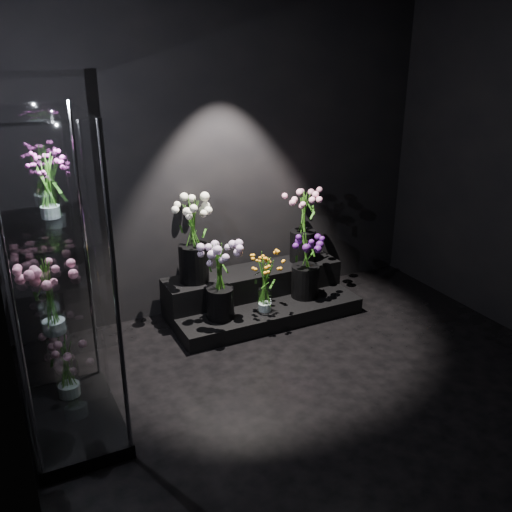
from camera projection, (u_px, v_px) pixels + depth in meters
floor at (345, 412)px, 3.95m from camera, size 4.00×4.00×0.00m
wall_back at (226, 159)px, 5.11m from camera, size 4.00×0.00×4.00m
display_riser at (258, 296)px, 5.34m from camera, size 1.71×0.76×0.38m
display_case at (56, 286)px, 3.42m from camera, size 0.56×0.94×2.07m
bouquet_orange_bells at (265, 281)px, 4.98m from camera, size 0.28×0.28×0.57m
bouquet_lilac at (220, 276)px, 4.82m from camera, size 0.44×0.44×0.69m
bouquet_purple at (306, 262)px, 5.24m from camera, size 0.41×0.41×0.62m
bouquet_cream_roses at (193, 233)px, 4.95m from camera, size 0.43×0.43×0.77m
bouquet_pink_roses at (303, 223)px, 5.42m from camera, size 0.39×0.39×0.68m
bouquet_case_pink at (50, 295)px, 3.27m from camera, size 0.30×0.30×0.47m
bouquet_case_magenta at (47, 185)px, 3.35m from camera, size 0.26×0.26×0.39m
bouquet_case_base_pink at (66, 362)px, 3.88m from camera, size 0.41×0.41×0.50m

